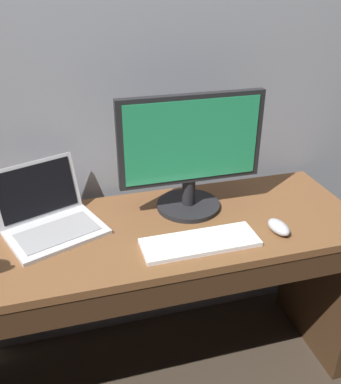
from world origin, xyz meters
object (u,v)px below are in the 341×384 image
at_px(laptop_silver, 50,218).
at_px(computer_mouse, 279,227).
at_px(wired_keyboard, 200,242).
at_px(external_monitor, 191,153).

height_order(laptop_silver, computer_mouse, laptop_silver).
bearing_deg(computer_mouse, wired_keyboard, 170.97).
xyz_separation_m(external_monitor, computer_mouse, (0.26, -0.25, -0.22)).
bearing_deg(external_monitor, computer_mouse, -43.41).
distance_m(wired_keyboard, computer_mouse, 0.30).
bearing_deg(external_monitor, laptop_silver, 179.87).
distance_m(external_monitor, computer_mouse, 0.42).
xyz_separation_m(external_monitor, wired_keyboard, (-0.04, -0.24, -0.23)).
distance_m(laptop_silver, wired_keyboard, 0.55).
relative_size(laptop_silver, wired_keyboard, 1.00).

